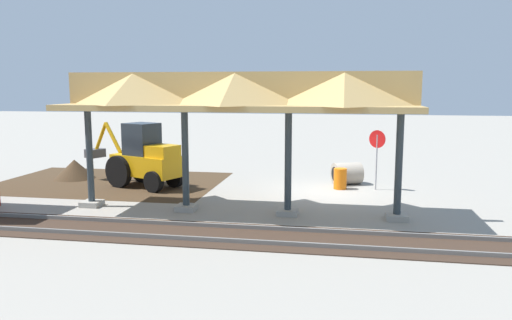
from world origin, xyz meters
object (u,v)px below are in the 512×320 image
(backhoe, at_px, (143,158))
(concrete_pipe, at_px, (347,173))
(stop_sign, at_px, (377,147))
(traffic_barrel, at_px, (340,179))

(backhoe, relative_size, concrete_pipe, 3.46)
(stop_sign, xyz_separation_m, concrete_pipe, (1.22, -1.02, -1.36))
(stop_sign, distance_m, concrete_pipe, 2.10)
(backhoe, bearing_deg, stop_sign, -173.92)
(stop_sign, relative_size, concrete_pipe, 1.69)
(backhoe, xyz_separation_m, concrete_pipe, (-8.88, -2.10, -0.77))
(backhoe, height_order, traffic_barrel, backhoe)
(stop_sign, bearing_deg, backhoe, 6.08)
(stop_sign, distance_m, backhoe, 10.17)
(stop_sign, height_order, concrete_pipe, stop_sign)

